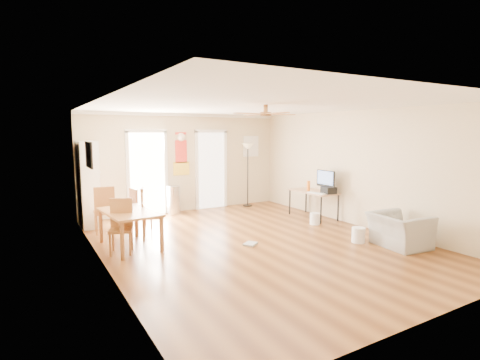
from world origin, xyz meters
TOP-DOWN VIEW (x-y plane):
  - floor at (0.00, 0.00)m, footprint 7.00×7.00m
  - ceiling at (0.00, 0.00)m, footprint 5.50×7.00m
  - wall_back at (0.00, 3.50)m, footprint 5.50×0.04m
  - wall_front at (0.00, -3.50)m, footprint 5.50×0.04m
  - wall_left at (-2.75, 0.00)m, footprint 0.04×7.00m
  - wall_right at (2.75, 0.00)m, footprint 0.04×7.00m
  - crown_molding at (0.00, 0.00)m, footprint 5.50×7.00m
  - kitchen_doorway at (-1.05, 3.48)m, footprint 0.90×0.10m
  - bathroom_doorway at (0.75, 3.48)m, footprint 0.80×0.10m
  - wall_decal at (-0.13, 3.48)m, footprint 0.46×0.03m
  - ac_grille at (2.05, 3.47)m, footprint 0.50×0.04m
  - framed_poster at (-2.73, 1.40)m, footprint 0.04×0.66m
  - ceiling_fan at (0.00, -0.30)m, footprint 1.24×1.24m
  - bookshelf at (-2.54, 3.00)m, footprint 0.55×0.92m
  - dining_table at (-2.15, 0.94)m, footprint 0.94×1.43m
  - dining_chair_right_a at (-1.60, 2.14)m, footprint 0.42×0.42m
  - dining_chair_right_b at (-1.60, 1.30)m, footprint 0.54×0.54m
  - dining_chair_near at (-2.37, 0.67)m, footprint 0.49×0.49m
  - dining_chair_far at (-2.35, 2.24)m, footprint 0.45×0.45m
  - trash_can at (-0.45, 3.24)m, footprint 0.42×0.42m
  - torchiere_lamp at (1.76, 3.17)m, footprint 0.41×0.41m
  - computer_desk at (2.39, 1.09)m, footprint 0.62×1.25m
  - imac at (2.47, 0.76)m, footprint 0.24×0.58m
  - keyboard at (2.20, 0.77)m, footprint 0.24×0.46m
  - printer at (2.45, 0.62)m, footprint 0.32×0.35m
  - orange_bottle at (2.30, 1.18)m, footprint 0.10×0.10m
  - wastebasket_a at (1.96, 0.53)m, footprint 0.29×0.29m
  - wastebasket_b at (1.72, -0.98)m, footprint 0.26×0.26m
  - floor_cloth at (-0.17, -0.07)m, footprint 0.33×0.31m
  - armchair at (2.15, -1.55)m, footprint 0.94×1.04m

SIDE VIEW (x-z plane):
  - floor at x=0.00m, z-range 0.00..0.00m
  - floor_cloth at x=-0.17m, z-range 0.00..0.04m
  - wastebasket_a at x=1.96m, z-range 0.00..0.26m
  - wastebasket_b at x=1.72m, z-range 0.00..0.29m
  - armchair at x=2.15m, z-range 0.00..0.62m
  - computer_desk at x=2.39m, z-range 0.00..0.67m
  - dining_table at x=-2.15m, z-range 0.00..0.68m
  - trash_can at x=-0.45m, z-range 0.00..0.73m
  - dining_chair_right_a at x=-1.60m, z-range 0.00..0.90m
  - dining_chair_near at x=-2.37m, z-range 0.00..0.94m
  - dining_chair_far at x=-2.35m, z-range 0.00..0.99m
  - dining_chair_right_b at x=-1.60m, z-range 0.00..1.03m
  - keyboard at x=2.20m, z-range 0.67..0.68m
  - printer at x=2.45m, z-range 0.67..0.83m
  - orange_bottle at x=2.30m, z-range 0.67..0.92m
  - torchiere_lamp at x=1.76m, z-range 0.00..1.79m
  - imac at x=2.47m, z-range 0.67..1.21m
  - bookshelf at x=-2.54m, z-range 0.00..1.92m
  - kitchen_doorway at x=-1.05m, z-range 0.00..2.10m
  - bathroom_doorway at x=0.75m, z-range 0.00..2.10m
  - wall_back at x=0.00m, z-range 0.00..2.60m
  - wall_front at x=0.00m, z-range 0.00..2.60m
  - wall_left at x=-2.75m, z-range 0.00..2.60m
  - wall_right at x=2.75m, z-range 0.00..2.60m
  - wall_decal at x=-0.13m, z-range 1.00..2.10m
  - ac_grille at x=2.05m, z-range 1.40..2.00m
  - framed_poster at x=-2.73m, z-range 1.46..1.94m
  - ceiling_fan at x=0.00m, z-range 2.33..2.53m
  - crown_molding at x=0.00m, z-range 2.52..2.60m
  - ceiling at x=0.00m, z-range 2.60..2.60m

